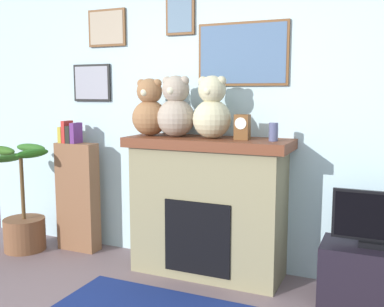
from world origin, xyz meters
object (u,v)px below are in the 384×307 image
(teddy_bear_grey, at_px, (150,110))
(bookshelf, at_px, (78,193))
(potted_plant, at_px, (24,218))
(candle_jar, at_px, (273,132))
(tv_stand, at_px, (372,276))
(fireplace, at_px, (208,206))
(teddy_bear_brown, at_px, (176,109))
(television, at_px, (375,220))
(teddy_bear_cream, at_px, (212,110))
(mantel_clock, at_px, (242,127))

(teddy_bear_grey, bearing_deg, bookshelf, 176.42)
(potted_plant, xyz_separation_m, candle_jar, (2.36, 0.18, 0.89))
(bookshelf, height_order, tv_stand, bookshelf)
(candle_jar, xyz_separation_m, teddy_bear_grey, (-1.06, -0.00, 0.15))
(fireplace, xyz_separation_m, teddy_bear_brown, (-0.28, -0.02, 0.79))
(television, relative_size, candle_jar, 4.17)
(teddy_bear_grey, bearing_deg, television, -1.57)
(teddy_bear_brown, height_order, teddy_bear_cream, teddy_bear_brown)
(candle_jar, xyz_separation_m, teddy_bear_cream, (-0.50, -0.00, 0.15))
(teddy_bear_brown, bearing_deg, candle_jar, 0.04)
(fireplace, relative_size, bookshelf, 1.08)
(bookshelf, xyz_separation_m, candle_jar, (1.89, -0.05, 0.66))
(teddy_bear_grey, bearing_deg, mantel_clock, -0.04)
(fireplace, distance_m, teddy_bear_brown, 0.84)
(bookshelf, bearing_deg, potted_plant, -154.16)
(mantel_clock, bearing_deg, teddy_bear_grey, 179.96)
(bookshelf, height_order, candle_jar, candle_jar)
(candle_jar, bearing_deg, television, -3.86)
(teddy_bear_grey, bearing_deg, teddy_bear_brown, -0.01)
(fireplace, bearing_deg, mantel_clock, -3.74)
(fireplace, height_order, television, fireplace)
(potted_plant, relative_size, teddy_bear_brown, 2.04)
(potted_plant, bearing_deg, teddy_bear_grey, 7.71)
(candle_jar, bearing_deg, teddy_bear_brown, -179.96)
(bookshelf, xyz_separation_m, teddy_bear_grey, (0.83, -0.05, 0.81))
(potted_plant, relative_size, tv_stand, 1.45)
(mantel_clock, bearing_deg, teddy_bear_cream, 179.88)
(candle_jar, height_order, mantel_clock, mantel_clock)
(television, bearing_deg, fireplace, 176.96)
(teddy_bear_cream, bearing_deg, teddy_bear_brown, -180.00)
(fireplace, xyz_separation_m, teddy_bear_grey, (-0.53, -0.02, 0.78))
(candle_jar, bearing_deg, tv_stand, -3.75)
(fireplace, bearing_deg, potted_plant, -173.94)
(television, xyz_separation_m, candle_jar, (-0.74, 0.05, 0.59))
(tv_stand, bearing_deg, television, -90.00)
(teddy_bear_brown, relative_size, teddy_bear_cream, 1.01)
(mantel_clock, bearing_deg, candle_jar, 0.27)
(mantel_clock, xyz_separation_m, teddy_bear_cream, (-0.25, 0.00, 0.12))
(fireplace, height_order, candle_jar, candle_jar)
(fireplace, relative_size, candle_jar, 9.69)
(bookshelf, relative_size, tv_stand, 1.76)
(television, height_order, teddy_bear_grey, teddy_bear_grey)
(fireplace, xyz_separation_m, teddy_bear_cream, (0.04, -0.02, 0.79))
(tv_stand, height_order, television, television)
(potted_plant, bearing_deg, teddy_bear_brown, 6.49)
(potted_plant, height_order, teddy_bear_cream, teddy_bear_cream)
(bookshelf, relative_size, teddy_bear_cream, 2.49)
(tv_stand, xyz_separation_m, teddy_bear_cream, (-1.24, 0.05, 1.15))
(television, height_order, teddy_bear_cream, teddy_bear_cream)
(bookshelf, height_order, mantel_clock, mantel_clock)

